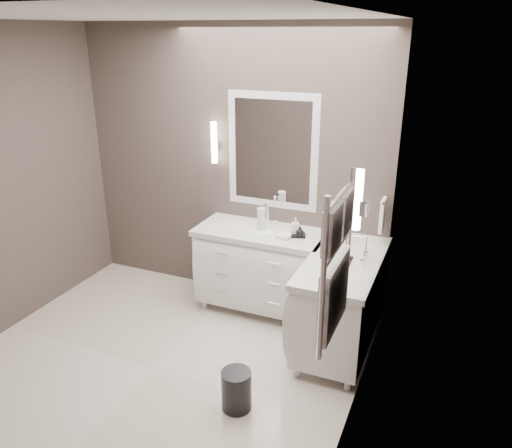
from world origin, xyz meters
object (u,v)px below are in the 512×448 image
at_px(vanity_back, 261,265).
at_px(vanity_right, 342,298).
at_px(towel_ladder, 335,270).
at_px(waste_bin, 236,390).

xyz_separation_m(vanity_back, vanity_right, (0.88, -0.33, 0.00)).
relative_size(vanity_back, vanity_right, 1.00).
bearing_deg(vanity_back, vanity_right, -20.38).
relative_size(vanity_right, towel_ladder, 1.38).
bearing_deg(vanity_right, waste_bin, -115.71).
bearing_deg(vanity_back, waste_bin, -74.99).
relative_size(towel_ladder, waste_bin, 2.89).
distance_m(vanity_back, waste_bin, 1.46).
xyz_separation_m(vanity_right, towel_ladder, (0.23, -1.30, 0.91)).
height_order(vanity_back, vanity_right, same).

